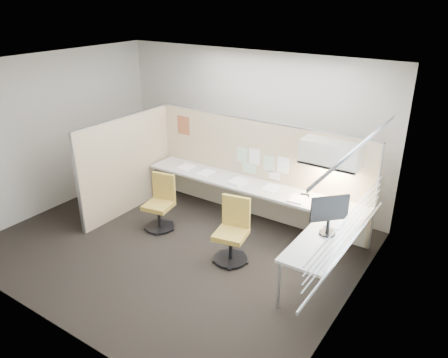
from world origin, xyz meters
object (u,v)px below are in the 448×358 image
Objects in this scene: chair_left at (161,204)px; phone at (329,207)px; desk at (263,199)px; chair_right at (233,232)px; monitor at (329,213)px.

chair_left reaches higher than phone.
desk is 4.31× the size of chair_left.
desk is at bearing 159.26° from phone.
desk is 1.14m from phone.
chair_right is 1.49m from monitor.
monitor is (1.34, 0.27, 0.60)m from chair_right.
desk is 15.25× the size of phone.
chair_right reaches higher than chair_left.
monitor is 0.76m from phone.
chair_right is at bearing 145.10° from monitor.
desk is at bearing 106.85° from monitor.
chair_right is 1.48m from phone.
chair_right is (0.03, -0.96, -0.15)m from desk.
phone is at bearing 6.76° from chair_left.
phone is at bearing 63.57° from monitor.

